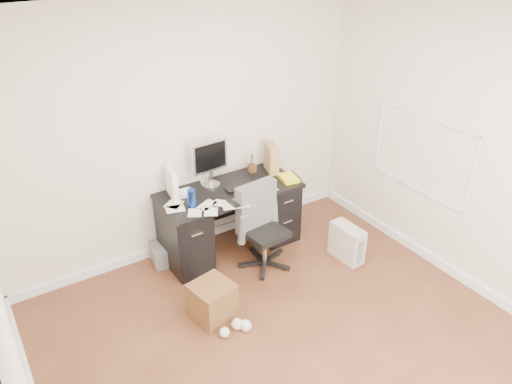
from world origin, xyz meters
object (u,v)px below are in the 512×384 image
lcd_monitor (210,164)px  wicker_basket (212,301)px  office_chair (265,229)px  pc_tower (347,243)px  desk (230,217)px  keyboard (243,186)px

lcd_monitor → wicker_basket: size_ratio=1.48×
office_chair → pc_tower: size_ratio=2.32×
lcd_monitor → office_chair: (0.27, -0.65, -0.55)m
desk → wicker_basket: bearing=-128.9°
lcd_monitor → wicker_basket: lcd_monitor is taller
office_chair → pc_tower: (0.82, -0.37, -0.26)m
desk → pc_tower: desk is taller
office_chair → lcd_monitor: bearing=106.9°
desk → wicker_basket: 1.12m
pc_tower → desk: bearing=136.2°
keyboard → pc_tower: bearing=-39.3°
lcd_monitor → keyboard: (0.26, -0.22, -0.25)m
wicker_basket → office_chair: bearing=24.9°
office_chair → wicker_basket: bearing=-160.7°
wicker_basket → keyboard: bearing=44.4°
desk → pc_tower: size_ratio=3.78×
keyboard → office_chair: 0.52m
pc_tower → keyboard: bearing=133.2°
pc_tower → wicker_basket: size_ratio=1.12×
wicker_basket → pc_tower: bearing=0.5°
desk → lcd_monitor: size_ratio=2.87×
lcd_monitor → office_chair: lcd_monitor is taller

